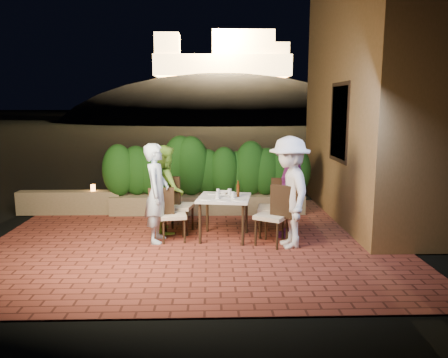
{
  "coord_description": "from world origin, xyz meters",
  "views": [
    {
      "loc": [
        0.28,
        -7.03,
        2.34
      ],
      "look_at": [
        0.5,
        0.54,
        1.05
      ],
      "focal_mm": 35.0,
      "sensor_mm": 36.0,
      "label": 1
    }
  ],
  "objects_px": {
    "dining_table": "(224,218)",
    "diner_green": "(166,189)",
    "beer_bottle": "(238,189)",
    "diner_blue": "(157,193)",
    "chair_right_back": "(272,207)",
    "diner_purple": "(291,191)",
    "chair_left_front": "(173,214)",
    "bowl": "(223,192)",
    "chair_left_back": "(179,205)",
    "chair_right_front": "(272,215)",
    "parapet_lamp": "(93,188)",
    "diner_white": "(289,192)"
  },
  "relations": [
    {
      "from": "bowl",
      "to": "chair_right_back",
      "type": "bearing_deg",
      "value": -10.58
    },
    {
      "from": "chair_left_back",
      "to": "diner_green",
      "type": "xyz_separation_m",
      "value": [
        -0.25,
        0.05,
        0.29
      ]
    },
    {
      "from": "dining_table",
      "to": "chair_left_front",
      "type": "relative_size",
      "value": 0.94
    },
    {
      "from": "dining_table",
      "to": "chair_right_back",
      "type": "xyz_separation_m",
      "value": [
        0.86,
        0.11,
        0.16
      ]
    },
    {
      "from": "chair_left_front",
      "to": "chair_left_back",
      "type": "distance_m",
      "value": 0.51
    },
    {
      "from": "bowl",
      "to": "chair_right_front",
      "type": "relative_size",
      "value": 0.19
    },
    {
      "from": "dining_table",
      "to": "chair_left_front",
      "type": "height_order",
      "value": "chair_left_front"
    },
    {
      "from": "beer_bottle",
      "to": "chair_right_front",
      "type": "xyz_separation_m",
      "value": [
        0.54,
        -0.39,
        -0.37
      ]
    },
    {
      "from": "chair_left_back",
      "to": "chair_right_front",
      "type": "bearing_deg",
      "value": -13.36
    },
    {
      "from": "beer_bottle",
      "to": "chair_left_front",
      "type": "xyz_separation_m",
      "value": [
        -1.13,
        -0.11,
        -0.42
      ]
    },
    {
      "from": "bowl",
      "to": "diner_white",
      "type": "xyz_separation_m",
      "value": [
        1.06,
        -0.75,
        0.15
      ]
    },
    {
      "from": "diner_blue",
      "to": "diner_green",
      "type": "height_order",
      "value": "diner_blue"
    },
    {
      "from": "chair_left_front",
      "to": "diner_white",
      "type": "relative_size",
      "value": 0.51
    },
    {
      "from": "chair_left_front",
      "to": "diner_blue",
      "type": "height_order",
      "value": "diner_blue"
    },
    {
      "from": "diner_green",
      "to": "chair_left_front",
      "type": "bearing_deg",
      "value": -177.89
    },
    {
      "from": "beer_bottle",
      "to": "diner_white",
      "type": "xyz_separation_m",
      "value": [
        0.81,
        -0.48,
        0.03
      ]
    },
    {
      "from": "beer_bottle",
      "to": "bowl",
      "type": "height_order",
      "value": "beer_bottle"
    },
    {
      "from": "chair_right_back",
      "to": "beer_bottle",
      "type": "bearing_deg",
      "value": 19.46
    },
    {
      "from": "diner_purple",
      "to": "chair_right_front",
      "type": "bearing_deg",
      "value": -10.24
    },
    {
      "from": "dining_table",
      "to": "bowl",
      "type": "bearing_deg",
      "value": 91.46
    },
    {
      "from": "dining_table",
      "to": "chair_right_front",
      "type": "bearing_deg",
      "value": -26.11
    },
    {
      "from": "beer_bottle",
      "to": "chair_left_back",
      "type": "height_order",
      "value": "chair_left_back"
    },
    {
      "from": "chair_right_back",
      "to": "diner_blue",
      "type": "xyz_separation_m",
      "value": [
        -2.02,
        -0.25,
        0.32
      ]
    },
    {
      "from": "chair_left_front",
      "to": "chair_right_front",
      "type": "xyz_separation_m",
      "value": [
        1.67,
        -0.28,
        0.05
      ]
    },
    {
      "from": "chair_left_back",
      "to": "parapet_lamp",
      "type": "height_order",
      "value": "chair_left_back"
    },
    {
      "from": "chair_left_front",
      "to": "chair_left_back",
      "type": "xyz_separation_m",
      "value": [
        0.07,
        0.5,
        0.05
      ]
    },
    {
      "from": "beer_bottle",
      "to": "diner_green",
      "type": "relative_size",
      "value": 0.18
    },
    {
      "from": "chair_right_back",
      "to": "diner_purple",
      "type": "xyz_separation_m",
      "value": [
        0.33,
        -0.04,
        0.3
      ]
    },
    {
      "from": "chair_left_front",
      "to": "diner_purple",
      "type": "xyz_separation_m",
      "value": [
        2.08,
        0.18,
        0.37
      ]
    },
    {
      "from": "bowl",
      "to": "diner_purple",
      "type": "relative_size",
      "value": 0.12
    },
    {
      "from": "chair_right_front",
      "to": "parapet_lamp",
      "type": "bearing_deg",
      "value": 0.37
    },
    {
      "from": "diner_green",
      "to": "diner_blue",
      "type": "bearing_deg",
      "value": 155.22
    },
    {
      "from": "diner_blue",
      "to": "chair_right_front",
      "type": "bearing_deg",
      "value": -92.86
    },
    {
      "from": "parapet_lamp",
      "to": "chair_left_front",
      "type": "bearing_deg",
      "value": -46.13
    },
    {
      "from": "diner_blue",
      "to": "chair_left_back",
      "type": "bearing_deg",
      "value": -28.31
    },
    {
      "from": "bowl",
      "to": "beer_bottle",
      "type": "bearing_deg",
      "value": -47.32
    },
    {
      "from": "chair_right_front",
      "to": "diner_green",
      "type": "bearing_deg",
      "value": 8.4
    },
    {
      "from": "bowl",
      "to": "chair_left_back",
      "type": "height_order",
      "value": "chair_left_back"
    },
    {
      "from": "parapet_lamp",
      "to": "chair_left_back",
      "type": "bearing_deg",
      "value": -36.85
    },
    {
      "from": "dining_table",
      "to": "chair_right_back",
      "type": "distance_m",
      "value": 0.88
    },
    {
      "from": "beer_bottle",
      "to": "diner_purple",
      "type": "height_order",
      "value": "diner_purple"
    },
    {
      "from": "beer_bottle",
      "to": "diner_blue",
      "type": "xyz_separation_m",
      "value": [
        -1.4,
        -0.14,
        -0.04
      ]
    },
    {
      "from": "beer_bottle",
      "to": "chair_left_front",
      "type": "relative_size",
      "value": 0.3
    },
    {
      "from": "dining_table",
      "to": "diner_blue",
      "type": "bearing_deg",
      "value": -173.36
    },
    {
      "from": "dining_table",
      "to": "diner_green",
      "type": "relative_size",
      "value": 0.55
    },
    {
      "from": "chair_right_front",
      "to": "parapet_lamp",
      "type": "height_order",
      "value": "chair_right_front"
    },
    {
      "from": "chair_left_front",
      "to": "chair_right_front",
      "type": "relative_size",
      "value": 0.91
    },
    {
      "from": "beer_bottle",
      "to": "diner_white",
      "type": "bearing_deg",
      "value": -30.45
    },
    {
      "from": "bowl",
      "to": "parapet_lamp",
      "type": "relative_size",
      "value": 1.38
    },
    {
      "from": "chair_left_back",
      "to": "chair_right_front",
      "type": "xyz_separation_m",
      "value": [
        1.61,
        -0.78,
        -0.0
      ]
    }
  ]
}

